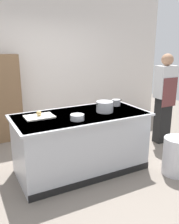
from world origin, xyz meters
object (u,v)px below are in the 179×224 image
(onion, at_px, (39,113))
(person_chef, at_px, (164,97))
(stock_pot, at_px, (105,107))
(trash_bin, at_px, (176,156))
(sauce_pan, at_px, (116,103))
(mixing_bowl, at_px, (77,117))

(onion, height_order, person_chef, person_chef)
(stock_pot, distance_m, trash_bin, 1.29)
(sauce_pan, xyz_separation_m, trash_bin, (0.46, -0.95, -0.67))
(onion, height_order, sauce_pan, sauce_pan)
(onion, xyz_separation_m, mixing_bowl, (0.42, -0.37, -0.02))
(sauce_pan, xyz_separation_m, mixing_bowl, (-0.90, -0.41, -0.01))
(stock_pot, bearing_deg, mixing_bowl, -162.13)
(mixing_bowl, bearing_deg, stock_pot, 17.87)
(stock_pot, bearing_deg, trash_bin, -40.79)
(onion, bearing_deg, person_chef, 2.94)
(sauce_pan, height_order, person_chef, person_chef)
(onion, relative_size, trash_bin, 0.13)
(mixing_bowl, bearing_deg, onion, 138.28)
(stock_pot, height_order, trash_bin, stock_pot)
(stock_pot, bearing_deg, onion, 168.26)
(mixing_bowl, xyz_separation_m, trash_bin, (1.37, -0.54, -0.65))
(stock_pot, xyz_separation_m, sauce_pan, (0.36, 0.23, -0.03))
(sauce_pan, relative_size, mixing_bowl, 1.11)
(onion, distance_m, sauce_pan, 1.32)
(sauce_pan, distance_m, trash_bin, 1.25)
(onion, bearing_deg, stock_pot, -11.74)
(trash_bin, bearing_deg, onion, 152.93)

